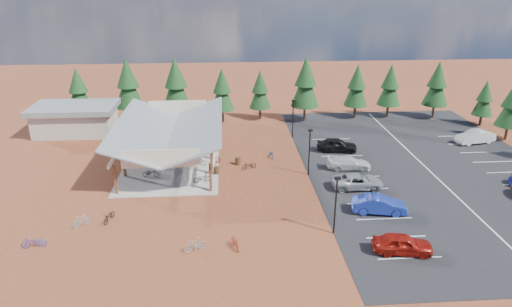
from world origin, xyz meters
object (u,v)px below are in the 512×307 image
bike_pavilion (171,129)px  bike_15 (217,161)px  trash_bin_0 (216,170)px  bike_13 (195,245)px  bike_14 (272,154)px  car_1 (379,205)px  car_0 (402,244)px  car_2 (357,181)px  car_4 (337,145)px  bike_9 (81,220)px  bike_11 (235,243)px  car_9 (475,137)px  car_3 (349,163)px  bike_10 (34,242)px  bike_5 (199,161)px  bike_6 (200,144)px  bike_2 (161,146)px  bike_8 (109,216)px  bike_3 (151,142)px  lamp_post_0 (336,201)px  outbuilding (75,119)px  trash_bin_1 (238,161)px  bike_4 (202,178)px  bike_1 (153,170)px  bike_7 (194,134)px  bike_16 (249,165)px  lamp_post_1 (309,149)px  bike_0 (151,173)px  lamp_post_2 (293,116)px

bike_pavilion → bike_15: bearing=-16.8°
bike_15 → trash_bin_0: bearing=119.2°
bike_pavilion → bike_13: size_ratio=10.57×
bike_14 → car_1: size_ratio=0.33×
car_0 → car_2: (-0.27, 11.55, -0.06)m
bike_13 → car_4: 25.99m
bike_9 → bike_11: size_ratio=1.02×
bike_13 → car_9: bearing=96.9°
bike_15 → car_2: size_ratio=0.32×
car_3 → trash_bin_0: bearing=95.9°
bike_10 → car_3: size_ratio=0.40×
bike_5 → bike_6: (-0.07, 5.78, -0.14)m
bike_9 → bike_2: bearing=-62.3°
bike_11 → bike_8: bearing=136.2°
bike_3 → car_3: bearing=-109.5°
car_1 → bike_pavilion: bearing=65.2°
lamp_post_0 → car_0: lamp_post_0 is taller
outbuilding → bike_11: 36.23m
car_1 → car_9: car_9 is taller
bike_8 → bike_15: bike_15 is taller
bike_pavilion → trash_bin_1: bearing=-12.4°
bike_9 → lamp_post_0: bearing=-145.1°
bike_13 → trash_bin_1: bearing=141.4°
car_3 → car_4: 5.41m
car_1 → car_3: 10.06m
outbuilding → bike_6: size_ratio=7.14×
bike_pavilion → bike_3: bearing=123.3°
bike_8 → car_3: 25.83m
bike_4 → car_3: size_ratio=0.37×
bike_1 → bike_7: 12.47m
trash_bin_1 → outbuilding: bearing=149.5°
bike_9 → car_2: bearing=-125.5°
outbuilding → bike_3: size_ratio=7.26×
bike_14 → bike_16: bike_16 is taller
car_1 → bike_5: bearing=64.6°
bike_10 → bike_9: bearing=129.6°
lamp_post_1 → car_0: size_ratio=1.13×
bike_0 → bike_10: 14.79m
bike_6 → bike_7: bearing=4.9°
bike_1 → bike_6: bearing=-50.2°
bike_5 → car_4: size_ratio=0.37×
bike_8 → bike_11: bike_11 is taller
bike_16 → bike_pavilion: bearing=-134.0°
bike_4 → bike_0: bearing=54.9°
bike_1 → bike_16: 10.42m
car_4 → car_0: bearing=-171.6°
bike_4 → bike_9: bearing=111.4°
lamp_post_2 → bike_0: 20.60m
trash_bin_0 → bike_16: 3.79m
bike_6 → bike_11: size_ratio=0.90×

